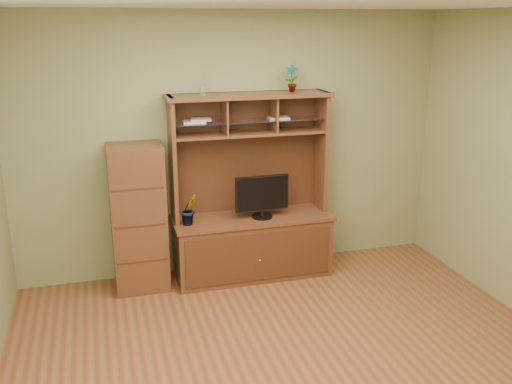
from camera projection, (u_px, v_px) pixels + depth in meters
name	position (u px, v px, depth m)	size (l,w,h in m)	color
room	(299.00, 201.00, 4.08)	(4.54, 4.04, 2.74)	brown
media_hutch	(251.00, 227.00, 5.94)	(1.66, 0.61, 1.90)	#4C2915
monitor	(262.00, 196.00, 5.78)	(0.55, 0.21, 0.44)	black
orchid_plant	(189.00, 209.00, 5.61)	(0.17, 0.14, 0.31)	#276121
top_plant	(292.00, 78.00, 5.69)	(0.14, 0.10, 0.27)	#2F6222
reed_diffuser	(202.00, 85.00, 5.46)	(0.05, 0.05, 0.25)	silver
magazines	(224.00, 120.00, 5.62)	(1.08, 0.18, 0.04)	#BCBCC1
side_cabinet	(138.00, 218.00, 5.60)	(0.52, 0.47, 1.46)	#4C2915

